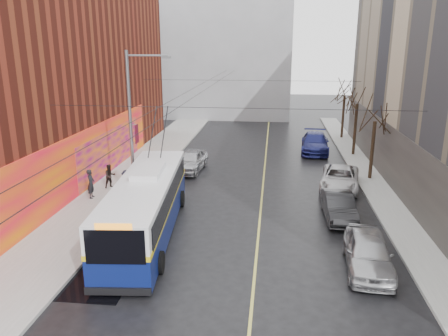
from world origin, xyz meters
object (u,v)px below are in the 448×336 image
at_px(tree_far, 345,88).
at_px(parked_car_d, 315,143).
at_px(parked_car_b, 339,206).
at_px(following_car, 191,161).
at_px(pedestrian_a, 91,184).
at_px(streetlight_pole, 133,123).
at_px(tree_near, 376,110).
at_px(pedestrian_c, 127,183).
at_px(trolleybus, 146,205).
at_px(parked_car_c, 340,178).
at_px(tree_mid, 358,94).
at_px(parked_car_a, 368,252).
at_px(pedestrian_b, 110,176).

relative_size(tree_far, parked_car_d, 1.14).
relative_size(parked_car_b, following_car, 0.93).
distance_m(tree_far, pedestrian_a, 27.35).
bearing_deg(streetlight_pole, tree_near, 21.62).
xyz_separation_m(tree_far, pedestrian_c, (-15.93, -19.56, -4.17)).
xyz_separation_m(trolleybus, parked_car_b, (9.91, 3.21, -0.87)).
height_order(parked_car_b, parked_car_c, parked_car_c).
xyz_separation_m(tree_mid, parked_car_d, (-3.20, 0.94, -4.41)).
distance_m(streetlight_pole, parked_car_a, 14.89).
bearing_deg(parked_car_c, tree_mid, 85.24).
xyz_separation_m(streetlight_pole, pedestrian_b, (-2.38, 1.81, -3.91)).
relative_size(trolleybus, parked_car_b, 2.80).
bearing_deg(pedestrian_b, following_car, 4.21).
xyz_separation_m(tree_near, pedestrian_a, (-17.96, -6.23, -3.92)).
height_order(parked_car_c, following_car, following_car).
bearing_deg(tree_mid, parked_car_c, -104.68).
relative_size(parked_car_d, pedestrian_c, 3.52).
distance_m(tree_far, parked_car_c, 17.00).
xyz_separation_m(tree_mid, trolleybus, (-13.11, -17.73, -3.67)).
bearing_deg(following_car, pedestrian_a, -119.10).
xyz_separation_m(tree_far, parked_car_b, (-3.20, -21.52, -4.43)).
relative_size(trolleybus, pedestrian_c, 7.41).
distance_m(streetlight_pole, pedestrian_c, 3.98).
relative_size(streetlight_pole, trolleybus, 0.74).
height_order(tree_far, trolleybus, tree_far).
bearing_deg(pedestrian_c, streetlight_pole, -140.95).
height_order(tree_far, following_car, tree_far).
bearing_deg(tree_far, trolleybus, -117.93).
bearing_deg(pedestrian_a, tree_mid, -60.01).
relative_size(tree_near, parked_car_a, 1.37).
bearing_deg(parked_car_d, streetlight_pole, -126.52).
distance_m(tree_near, following_car, 13.76).
distance_m(tree_near, parked_car_a, 14.07).
height_order(tree_mid, trolleybus, tree_mid).
height_order(tree_near, following_car, tree_near).
bearing_deg(following_car, tree_mid, 30.84).
xyz_separation_m(parked_car_c, pedestrian_b, (-15.09, -1.95, 0.22)).
height_order(trolleybus, pedestrian_a, trolleybus).
height_order(parked_car_a, pedestrian_c, pedestrian_c).
xyz_separation_m(tree_near, following_car, (-13.08, 0.82, -4.18)).
distance_m(tree_mid, pedestrian_c, 20.73).
height_order(streetlight_pole, parked_car_d, streetlight_pole).
height_order(parked_car_b, pedestrian_c, pedestrian_c).
relative_size(parked_car_d, pedestrian_a, 3.20).
height_order(tree_mid, tree_far, tree_mid).
bearing_deg(trolleybus, pedestrian_a, 131.71).
bearing_deg(pedestrian_b, tree_mid, -11.75).
xyz_separation_m(streetlight_pole, following_car, (2.06, 6.82, -4.05)).
height_order(parked_car_b, pedestrian_a, pedestrian_a).
bearing_deg(trolleybus, streetlight_pole, 107.81).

